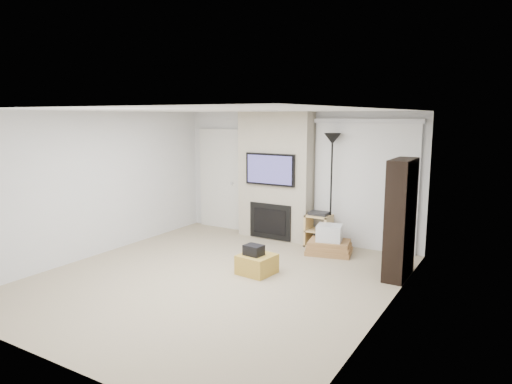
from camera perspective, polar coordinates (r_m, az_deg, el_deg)
The scene contains 16 objects.
floor at distance 7.02m, azimuth -5.10°, elevation -10.72°, with size 5.00×5.50×0.00m, color tan.
ceiling at distance 6.58m, azimuth -5.42°, elevation 10.15°, with size 5.00×5.50×0.00m, color white.
wall_back at distance 9.03m, azimuth 5.03°, elevation 2.03°, with size 5.00×2.50×0.00m, color silver.
wall_front at distance 4.80m, azimuth -24.98°, elevation -5.55°, with size 5.00×2.50×0.00m, color silver.
wall_left at distance 8.39m, azimuth -19.23°, elevation 0.95°, with size 5.50×2.50×0.00m, color silver.
wall_right at distance 5.62m, azimuth 15.89°, elevation -2.89°, with size 5.50×2.50×0.00m, color silver.
hvac_vent at distance 7.04m, azimuth 1.16°, elevation 10.12°, with size 0.35×0.18×0.01m, color silver.
ottoman at distance 7.15m, azimuth 0.11°, elevation -9.00°, with size 0.50×0.50×0.30m, color #B58E34.
black_bag at distance 7.07m, azimuth -0.29°, elevation -7.27°, with size 0.28×0.22×0.16m, color black.
fireplace_wall at distance 9.01m, azimuth 2.44°, elevation 1.94°, with size 1.50×0.47×2.50m.
entry_door at distance 9.93m, azimuth -4.48°, elevation 1.58°, with size 1.02×0.11×2.14m.
vertical_blinds at distance 8.47m, azimuth 13.44°, elevation 1.47°, with size 1.98×0.10×2.37m.
floor_lamp at distance 8.43m, azimuth 9.47°, elevation 4.23°, with size 0.31×0.31×2.11m.
av_stand at distance 8.62m, azimuth 7.82°, elevation -4.50°, with size 0.45×0.38×0.66m.
box_stack at distance 8.23m, azimuth 9.14°, elevation -6.28°, with size 0.89×0.74×0.52m.
bookshelf at distance 7.15m, azimuth 17.62°, elevation -3.23°, with size 0.30×0.80×1.80m.
Camera 1 is at (3.87, -5.33, 2.42)m, focal length 32.00 mm.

